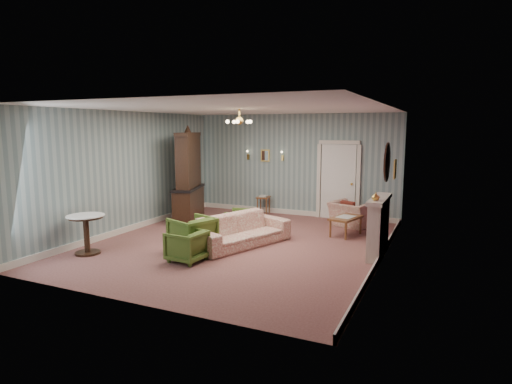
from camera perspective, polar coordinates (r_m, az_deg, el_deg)
The scene contains 27 objects.
floor at distance 9.36m, azimuth -2.14°, elevation -6.93°, with size 7.00×7.00×0.00m, color #8B5851.
ceiling at distance 9.03m, azimuth -2.25°, elevation 11.09°, with size 7.00×7.00×0.00m, color white.
wall_back at distance 12.30m, azimuth 5.15°, elevation 3.62°, with size 6.00×6.00×0.00m, color slate.
wall_front at distance 6.19m, azimuth -16.87°, elevation -1.56°, with size 6.00×6.00×0.00m, color slate.
wall_left at distance 10.76m, azimuth -16.64°, elevation 2.60°, with size 7.00×7.00×0.00m, color slate.
wall_right at distance 8.20m, azimuth 16.90°, elevation 0.84°, with size 7.00×7.00×0.00m, color slate.
wall_right_floral at distance 8.20m, azimuth 16.79°, elevation 0.85°, with size 7.00×7.00×0.00m, color #B15866.
door at distance 11.93m, azimuth 10.96°, elevation 1.57°, with size 1.12×0.12×2.16m, color white, non-canonical shape.
olive_chair_a at distance 8.19m, azimuth -9.26°, elevation -6.94°, with size 0.64×0.60×0.66m, color #486523.
olive_chair_b at distance 8.79m, azimuth -8.50°, elevation -5.38°, with size 0.77×0.72×0.79m, color #486523.
olive_chair_c at distance 10.08m, azimuth -1.98°, elevation -3.87°, with size 0.64×0.60×0.66m, color #486523.
sofa_chintz at distance 9.14m, azimuth -2.08°, elevation -4.44°, with size 2.28×0.66×0.89m, color #9D463F.
wingback_chair at distance 11.18m, azimuth 12.64°, elevation -2.36°, with size 0.97×0.63×0.85m, color #9D463F.
dresser at distance 11.61m, azimuth -9.08°, elevation 2.34°, with size 0.53×1.52×2.53m, color black, non-canonical shape.
fireplace at distance 8.76m, azimuth 16.09°, elevation -4.44°, with size 0.30×1.40×1.16m, color beige, non-canonical shape.
mantel_vase at distance 8.25m, azimuth 15.73°, elevation -0.58°, with size 0.15×0.15×0.15m, color gold.
oval_mirror at distance 8.56m, azimuth 17.11°, elevation 3.83°, with size 0.04×0.76×0.84m, color white, non-canonical shape.
framed_print at distance 9.92m, azimuth 18.12°, elevation 2.93°, with size 0.04×0.34×0.42m, color gold, non-canonical shape.
coffee_table at distance 10.22m, azimuth 11.93°, elevation -4.49°, with size 0.49×0.88×0.45m, color brown, non-canonical shape.
side_table_black at distance 10.24m, azimuth 16.04°, elevation -4.26°, with size 0.38×0.38×0.57m, color black, non-canonical shape.
pedestal_table at distance 9.17m, azimuth -21.75°, elevation -5.30°, with size 0.73×0.73×0.80m, color black, non-canonical shape.
nesting_table at distance 12.42m, azimuth 1.00°, elevation -1.71°, with size 0.34×0.44×0.57m, color brown, non-canonical shape.
gilt_mirror_back at distance 12.57m, azimuth 1.22°, elevation 4.90°, with size 0.28×0.06×0.36m, color gold, non-canonical shape.
sconce_left at distance 12.78m, azimuth -1.09°, elevation 4.96°, with size 0.16×0.12×0.30m, color gold, non-canonical shape.
sconce_right at distance 12.34m, azimuth 3.53°, elevation 4.82°, with size 0.16×0.12×0.30m, color gold, non-canonical shape.
chandelier at distance 9.03m, azimuth -2.24°, elevation 9.38°, with size 0.56×0.56×0.36m, color gold, non-canonical shape.
burgundy_cushion at distance 11.03m, azimuth 12.23°, elevation -2.19°, with size 0.38×0.10×0.38m, color maroon.
Camera 1 is at (4.05, -8.07, 2.50)m, focal length 29.86 mm.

